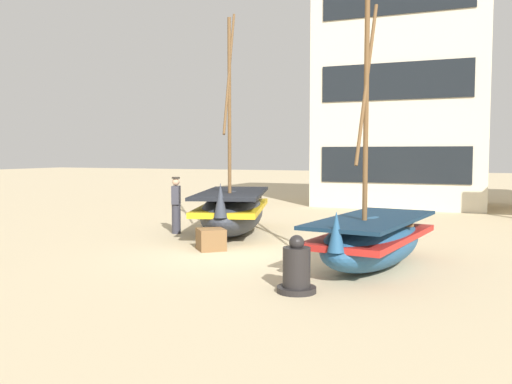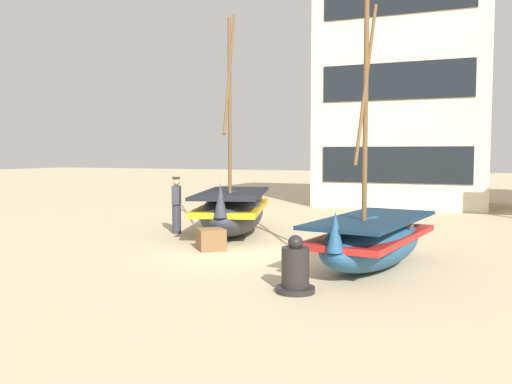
{
  "view_description": "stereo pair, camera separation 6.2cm",
  "coord_description": "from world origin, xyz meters",
  "views": [
    {
      "loc": [
        5.42,
        -11.94,
        2.39
      ],
      "look_at": [
        0.0,
        1.0,
        1.4
      ],
      "focal_mm": 38.76,
      "sensor_mm": 36.0,
      "label": 1
    },
    {
      "loc": [
        5.48,
        -11.92,
        2.39
      ],
      "look_at": [
        0.0,
        1.0,
        1.4
      ],
      "focal_mm": 38.76,
      "sensor_mm": 36.0,
      "label": 2
    }
  ],
  "objects": [
    {
      "name": "fishing_boat_centre_large",
      "position": [
        -1.48,
        2.74,
        0.7
      ],
      "size": [
        3.17,
        5.19,
        6.52
      ],
      "color": "#2D333D",
      "rests_on": "ground"
    },
    {
      "name": "fisherman_by_hull",
      "position": [
        -3.07,
        2.18,
        0.83
      ],
      "size": [
        0.33,
        0.41,
        1.68
      ],
      "color": "#33333D",
      "rests_on": "ground"
    },
    {
      "name": "capstan_winch",
      "position": [
        2.45,
        -3.05,
        0.39
      ],
      "size": [
        0.68,
        0.68,
        1.0
      ],
      "color": "black",
      "rests_on": "ground"
    },
    {
      "name": "ground_plane",
      "position": [
        0.0,
        0.0,
        0.0
      ],
      "size": [
        120.0,
        120.0,
        0.0
      ],
      "primitive_type": "plane",
      "color": "#CCB78E"
    },
    {
      "name": "fishing_boat_near_left",
      "position": [
        3.25,
        -0.44,
        0.59
      ],
      "size": [
        2.17,
        4.37,
        5.53
      ],
      "color": "#23517A",
      "rests_on": "ground"
    },
    {
      "name": "cargo_crate",
      "position": [
        -0.81,
        0.06,
        0.27
      ],
      "size": [
        0.9,
        0.9,
        0.53
      ],
      "primitive_type": "cube",
      "rotation": [
        0.0,
        0.0,
        0.72
      ],
      "color": "brown",
      "rests_on": "ground"
    },
    {
      "name": "harbor_building_main",
      "position": [
        1.82,
        14.23,
        5.34
      ],
      "size": [
        7.61,
        5.65,
        10.66
      ],
      "color": "beige",
      "rests_on": "ground"
    }
  ]
}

